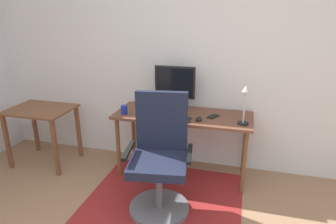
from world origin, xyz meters
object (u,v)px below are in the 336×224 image
Objects in this scene: coffee_cup at (124,110)px; desk_lamp at (245,101)px; monitor at (175,84)px; desk at (183,121)px; keyboard at (170,118)px; side_table at (42,118)px; cell_phone at (213,116)px; office_chair at (160,164)px; computer_mouse at (199,119)px.

coffee_cup is 0.24× the size of desk_lamp.
desk is at bearing -48.81° from monitor.
monitor is 0.62m from coffee_cup.
keyboard is at bearing -119.05° from desk.
desk is at bearing 60.95° from keyboard.
keyboard is 1.10× the size of desk_lamp.
desk_lamp is at bearing 1.20° from coffee_cup.
keyboard reaches higher than side_table.
coffee_cup is at bearing 1.01° from side_table.
cell_phone is at bearing 9.33° from coffee_cup.
office_chair is at bearing -96.13° from desk.
monitor reaches higher than side_table.
monitor reaches higher than computer_mouse.
desk_lamp reaches higher than office_chair.
computer_mouse is 0.74× the size of cell_phone.
coffee_cup is at bearing -148.25° from monitor.
computer_mouse is 0.19m from cell_phone.
monitor reaches higher than desk.
monitor is 0.97m from office_chair.
desk_lamp is (1.25, 0.03, 0.19)m from coffee_cup.
cell_phone is 0.41m from desk_lamp.
cell_phone is 0.36× the size of desk_lamp.
office_chair is at bearing -143.29° from desk_lamp.
monitor is 0.68× the size of side_table.
monitor reaches higher than coffee_cup.
monitor reaches higher than desk_lamp.
coffee_cup is at bearing 129.08° from office_chair.
keyboard is 0.46m from cell_phone.
desk reaches higher than side_table.
side_table is (-1.67, -0.17, -0.06)m from desk.
coffee_cup is at bearing -179.15° from computer_mouse.
office_chair is (-0.70, -0.52, -0.51)m from desk_lamp.
computer_mouse is (0.30, 0.04, 0.01)m from keyboard.
desk_lamp is (0.63, -0.13, 0.32)m from desk.
desk_lamp is (0.73, 0.05, 0.23)m from keyboard.
computer_mouse is 0.81m from coffee_cup.
computer_mouse is at bearing -41.54° from monitor.
desk is 0.41m from monitor.
cell_phone is 0.19× the size of side_table.
keyboard is at bearing -0.36° from side_table.
desk_lamp is (0.76, -0.27, -0.05)m from monitor.
office_chair is (-0.39, -0.65, -0.27)m from cell_phone.
desk is 10.48× the size of cell_phone.
desk is 3.41× the size of keyboard.
cell_phone is (0.42, 0.18, -0.00)m from keyboard.
side_table is at bearing -174.10° from desk.
keyboard is 0.77m from desk_lamp.
office_chair is (0.03, -0.47, -0.28)m from keyboard.
office_chair is (0.54, -0.50, -0.32)m from coffee_cup.
side_table is at bearing 179.64° from keyboard.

